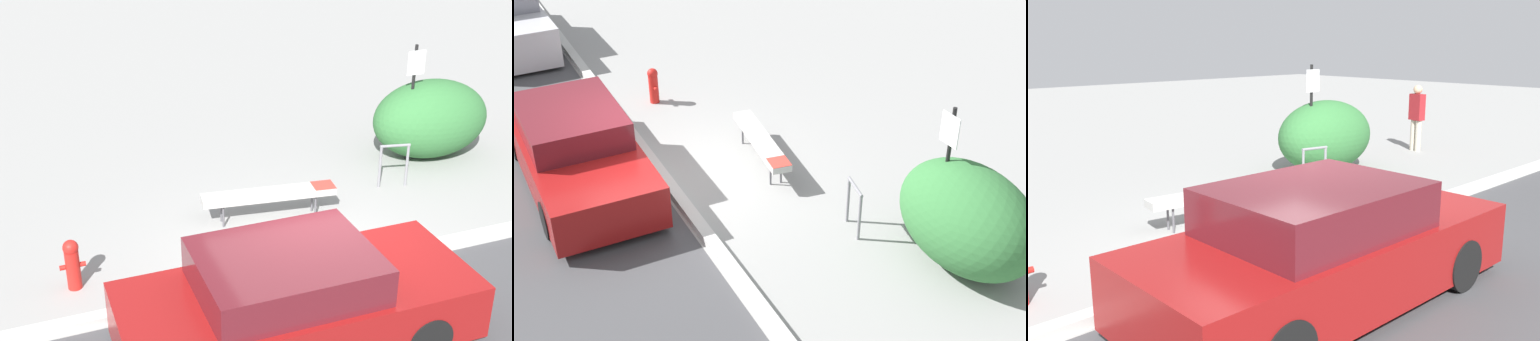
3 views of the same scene
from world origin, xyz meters
TOP-DOWN VIEW (x-y plane):
  - ground_plane at (0.00, 0.00)m, footprint 60.00×60.00m
  - curb at (0.00, 0.00)m, footprint 60.00×0.20m
  - bench at (0.08, 1.79)m, footprint 2.25×0.64m
  - bike_rack at (2.61, 2.12)m, footprint 0.55×0.17m
  - sign_post at (3.48, 3.05)m, footprint 0.36×0.08m
  - fire_hydrant at (-3.22, 0.93)m, footprint 0.36×0.22m
  - shrub_hedge at (3.98, 3.11)m, footprint 2.38×1.58m
  - parked_car_near at (-0.83, -1.28)m, footprint 4.41×1.83m

SIDE VIEW (x-z plane):
  - ground_plane at x=0.00m, z-range 0.00..0.00m
  - curb at x=0.00m, z-range 0.00..0.13m
  - fire_hydrant at x=-3.22m, z-range 0.03..0.79m
  - bench at x=0.08m, z-range 0.19..0.71m
  - bike_rack at x=2.61m, z-range 0.09..0.91m
  - parked_car_near at x=-0.83m, z-range -0.05..1.30m
  - shrub_hedge at x=3.98m, z-range 0.00..1.53m
  - sign_post at x=3.48m, z-range 0.23..2.53m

